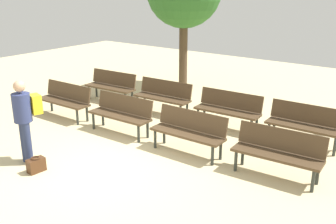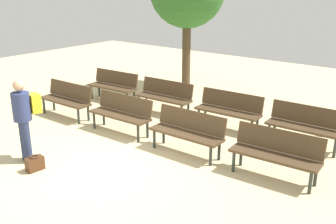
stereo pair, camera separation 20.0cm
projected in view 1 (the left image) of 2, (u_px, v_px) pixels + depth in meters
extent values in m
plane|color=beige|center=(102.00, 167.00, 7.49)|extent=(24.00, 24.00, 0.00)
cube|color=#4C3823|center=(63.00, 102.00, 10.08)|extent=(1.60, 0.46, 0.05)
cube|color=#4C3823|center=(68.00, 91.00, 10.16)|extent=(1.60, 0.14, 0.40)
cylinder|color=#2D332D|center=(42.00, 107.00, 10.42)|extent=(0.06, 0.06, 0.40)
cylinder|color=#2D332D|center=(77.00, 117.00, 9.64)|extent=(0.06, 0.06, 0.40)
cylinder|color=#2D332D|center=(52.00, 104.00, 10.67)|extent=(0.06, 0.06, 0.40)
cylinder|color=#2D332D|center=(87.00, 114.00, 9.89)|extent=(0.06, 0.06, 0.40)
cube|color=#4C3823|center=(119.00, 116.00, 9.03)|extent=(1.61, 0.47, 0.05)
cube|color=#4C3823|center=(125.00, 104.00, 9.10)|extent=(1.60, 0.15, 0.40)
cylinder|color=#2D332D|center=(93.00, 121.00, 9.36)|extent=(0.06, 0.06, 0.40)
cylinder|color=#2D332D|center=(139.00, 134.00, 8.59)|extent=(0.06, 0.06, 0.40)
cylinder|color=#2D332D|center=(103.00, 117.00, 9.61)|extent=(0.06, 0.06, 0.40)
cylinder|color=#2D332D|center=(148.00, 129.00, 8.84)|extent=(0.06, 0.06, 0.40)
cube|color=#4C3823|center=(187.00, 134.00, 7.95)|extent=(1.60, 0.45, 0.05)
cube|color=#4C3823|center=(193.00, 120.00, 8.03)|extent=(1.60, 0.13, 0.40)
cylinder|color=#2D332D|center=(155.00, 139.00, 8.30)|extent=(0.06, 0.06, 0.40)
cylinder|color=#2D332D|center=(212.00, 156.00, 7.51)|extent=(0.06, 0.06, 0.40)
cylinder|color=#2D332D|center=(164.00, 134.00, 8.54)|extent=(0.06, 0.06, 0.40)
cylinder|color=#2D332D|center=(221.00, 150.00, 7.75)|extent=(0.06, 0.06, 0.40)
cube|color=#4C3823|center=(276.00, 156.00, 6.97)|extent=(1.62, 0.53, 0.05)
cube|color=#4C3823|center=(281.00, 139.00, 7.05)|extent=(1.60, 0.21, 0.40)
cylinder|color=#2D332D|center=(236.00, 161.00, 7.28)|extent=(0.06, 0.06, 0.40)
cylinder|color=#2D332D|center=(313.00, 181.00, 6.55)|extent=(0.06, 0.06, 0.40)
cylinder|color=#2D332D|center=(243.00, 155.00, 7.53)|extent=(0.06, 0.06, 0.40)
cylinder|color=#2D332D|center=(318.00, 174.00, 6.80)|extent=(0.06, 0.06, 0.40)
cube|color=#4C3823|center=(110.00, 88.00, 11.43)|extent=(1.62, 0.52, 0.05)
cube|color=#4C3823|center=(114.00, 78.00, 11.51)|extent=(1.60, 0.21, 0.40)
cylinder|color=#2D332D|center=(89.00, 93.00, 11.75)|extent=(0.06, 0.06, 0.40)
cylinder|color=#2D332D|center=(125.00, 100.00, 11.01)|extent=(0.06, 0.06, 0.40)
cylinder|color=#2D332D|center=(96.00, 90.00, 12.00)|extent=(0.06, 0.06, 0.40)
cylinder|color=#2D332D|center=(132.00, 97.00, 11.26)|extent=(0.06, 0.06, 0.40)
cube|color=#4C3823|center=(162.00, 98.00, 10.39)|extent=(1.62, 0.50, 0.05)
cube|color=#4C3823|center=(166.00, 88.00, 10.47)|extent=(1.60, 0.19, 0.40)
cylinder|color=#2D332D|center=(138.00, 103.00, 10.71)|extent=(0.06, 0.06, 0.40)
cylinder|color=#2D332D|center=(180.00, 113.00, 9.96)|extent=(0.06, 0.06, 0.40)
cylinder|color=#2D332D|center=(145.00, 101.00, 10.96)|extent=(0.06, 0.06, 0.40)
cylinder|color=#2D332D|center=(187.00, 109.00, 10.21)|extent=(0.06, 0.06, 0.40)
cube|color=#4C3823|center=(227.00, 111.00, 9.33)|extent=(1.62, 0.50, 0.05)
cube|color=#4C3823|center=(231.00, 100.00, 9.41)|extent=(1.60, 0.19, 0.40)
cylinder|color=#2D332D|center=(198.00, 117.00, 9.66)|extent=(0.06, 0.06, 0.40)
cylinder|color=#2D332D|center=(251.00, 128.00, 8.91)|extent=(0.06, 0.06, 0.40)
cylinder|color=#2D332D|center=(204.00, 113.00, 9.91)|extent=(0.06, 0.06, 0.40)
cylinder|color=#2D332D|center=(257.00, 124.00, 9.16)|extent=(0.06, 0.06, 0.40)
cube|color=#4C3823|center=(304.00, 127.00, 8.34)|extent=(1.61, 0.48, 0.05)
cube|color=#4C3823|center=(308.00, 114.00, 8.42)|extent=(1.60, 0.16, 0.40)
cylinder|color=#2D332D|center=(269.00, 132.00, 8.68)|extent=(0.06, 0.06, 0.40)
cylinder|color=#2D332D|center=(335.00, 147.00, 7.91)|extent=(0.06, 0.06, 0.40)
cylinder|color=#2D332D|center=(274.00, 128.00, 8.92)|extent=(0.06, 0.06, 0.40)
cylinder|color=#4C3A28|center=(183.00, 51.00, 12.79)|extent=(0.27, 0.27, 2.42)
cylinder|color=navy|center=(27.00, 143.00, 7.51)|extent=(0.16, 0.16, 0.85)
cylinder|color=navy|center=(25.00, 141.00, 7.63)|extent=(0.16, 0.16, 0.85)
cylinder|color=navy|center=(22.00, 108.00, 7.35)|extent=(0.42, 0.42, 0.55)
sphere|color=tan|center=(19.00, 86.00, 7.22)|extent=(0.22, 0.22, 0.22)
cube|color=yellow|center=(35.00, 104.00, 7.49)|extent=(0.32, 0.25, 0.36)
cube|color=#4C2D19|center=(36.00, 165.00, 7.28)|extent=(0.21, 0.34, 0.26)
torus|color=#4C2D19|center=(35.00, 158.00, 7.23)|extent=(0.16, 0.16, 0.02)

